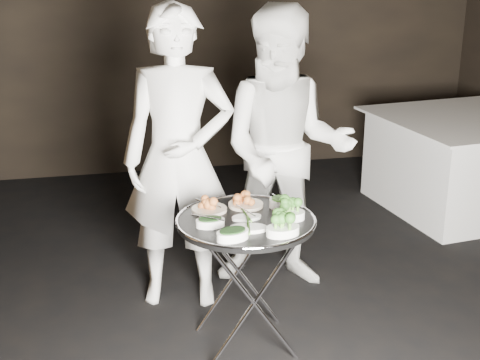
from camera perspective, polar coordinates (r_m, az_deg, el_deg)
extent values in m
cube|color=black|center=(3.93, 3.50, -14.67)|extent=(6.00, 7.00, 0.05)
cube|color=black|center=(6.76, -4.55, 13.32)|extent=(6.00, 0.05, 3.00)
cylinder|color=silver|center=(3.62, 1.20, -10.48)|extent=(0.51, 0.02, 0.76)
cylinder|color=silver|center=(3.62, 1.20, -10.48)|extent=(0.51, 0.02, 0.76)
cylinder|color=silver|center=(3.96, -0.15, -7.74)|extent=(0.51, 0.02, 0.76)
cylinder|color=silver|center=(3.96, -0.15, -7.74)|extent=(0.51, 0.02, 0.76)
cylinder|color=silver|center=(3.60, -2.89, -4.42)|extent=(0.02, 0.44, 0.02)
cylinder|color=silver|center=(3.68, 3.82, -3.85)|extent=(0.02, 0.44, 0.02)
cylinder|color=black|center=(3.62, 0.51, -3.62)|extent=(0.75, 0.75, 0.03)
torus|color=silver|center=(3.61, 0.51, -3.39)|extent=(0.76, 0.76, 0.02)
cylinder|color=beige|center=(3.73, -2.64, -2.52)|extent=(0.20, 0.20, 0.02)
cylinder|color=beige|center=(3.80, 0.50, -2.12)|extent=(0.20, 0.20, 0.02)
cylinder|color=white|center=(3.79, 3.49, -1.98)|extent=(0.13, 0.13, 0.05)
cylinder|color=silver|center=(3.71, -2.75, -1.98)|extent=(0.12, 0.16, 0.01)
cylinder|color=silver|center=(3.80, 0.54, -1.45)|extent=(0.08, 0.18, 0.01)
cylinder|color=silver|center=(3.77, 3.49, -1.66)|extent=(0.05, 0.19, 0.01)
cylinder|color=silver|center=(3.51, -2.81, -3.21)|extent=(0.16, 0.12, 0.01)
cylinder|color=silver|center=(3.60, 4.11, -2.65)|extent=(0.13, 0.16, 0.01)
cylinder|color=silver|center=(3.60, 0.48, -2.59)|extent=(0.07, 0.19, 0.01)
imported|color=white|center=(4.10, -5.27, 1.77)|extent=(0.77, 0.58, 1.89)
imported|color=white|center=(4.32, 3.90, 2.49)|extent=(1.07, 0.93, 1.86)
cube|color=white|center=(6.12, 18.59, 1.27)|extent=(1.27, 1.27, 0.80)
cube|color=white|center=(6.02, 18.99, 4.98)|extent=(1.43, 1.43, 0.02)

